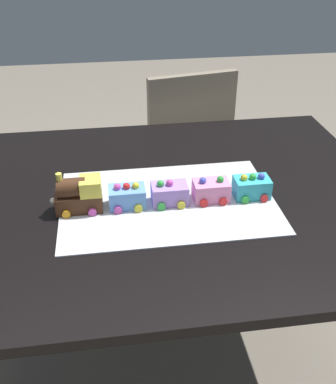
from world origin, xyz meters
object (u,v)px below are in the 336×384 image
object	(u,v)px
dining_table	(153,224)
cake_car_flatbed_sky_blue	(127,196)
cake_car_gondola_bubblegum	(211,190)
cake_locomotive	(79,195)
cake_car_hopper_turquoise	(252,187)
chair	(182,146)
cake_car_tanker_lavender	(169,193)

from	to	relation	value
dining_table	cake_car_flatbed_sky_blue	xyz separation A→B (m)	(-0.08, -0.05, 0.14)
dining_table	cake_car_gondola_bubblegum	size ratio (longest dim) A/B	14.00
cake_locomotive	dining_table	bearing A→B (deg)	14.36
cake_car_hopper_turquoise	chair	bearing A→B (deg)	92.74
dining_table	chair	bearing A→B (deg)	74.25
cake_car_flatbed_sky_blue	cake_car_gondola_bubblegum	world-z (taller)	same
dining_table	chair	distance (m)	0.88
cake_car_gondola_bubblegum	cake_car_hopper_turquoise	size ratio (longest dim) A/B	1.00
dining_table	chair	xyz separation A→B (m)	(0.24, 0.83, -0.16)
dining_table	cake_car_flatbed_sky_blue	bearing A→B (deg)	-145.49
cake_car_tanker_lavender	dining_table	bearing A→B (deg)	127.97
chair	cake_car_gondola_bubblegum	distance (m)	0.94
chair	cake_locomotive	bearing A→B (deg)	53.16
cake_car_tanker_lavender	cake_car_gondola_bubblegum	distance (m)	0.12
chair	cake_car_tanker_lavender	xyz separation A→B (m)	(-0.19, -0.89, 0.30)
cake_car_gondola_bubblegum	cake_car_flatbed_sky_blue	bearing A→B (deg)	180.00
chair	cake_locomotive	world-z (taller)	same
dining_table	cake_car_tanker_lavender	size ratio (longest dim) A/B	14.00
dining_table	cake_locomotive	bearing A→B (deg)	-165.64
chair	cake_locomotive	xyz separation A→B (m)	(-0.44, -0.89, 0.32)
cake_car_hopper_turquoise	cake_car_gondola_bubblegum	bearing A→B (deg)	-180.00
cake_car_flatbed_sky_blue	cake_car_tanker_lavender	size ratio (longest dim) A/B	1.00
cake_car_flatbed_sky_blue	chair	bearing A→B (deg)	70.63
cake_car_gondola_bubblegum	cake_car_tanker_lavender	bearing A→B (deg)	180.00
dining_table	cake_car_tanker_lavender	distance (m)	0.15
cake_locomotive	cake_car_hopper_turquoise	bearing A→B (deg)	-0.00
cake_locomotive	cake_car_hopper_turquoise	world-z (taller)	cake_locomotive
cake_car_flatbed_sky_blue	cake_car_hopper_turquoise	distance (m)	0.35
cake_locomotive	cake_car_flatbed_sky_blue	bearing A→B (deg)	-0.00
chair	cake_car_hopper_turquoise	bearing A→B (deg)	82.33
chair	cake_car_gondola_bubblegum	world-z (taller)	chair
cake_car_hopper_turquoise	dining_table	bearing A→B (deg)	169.27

